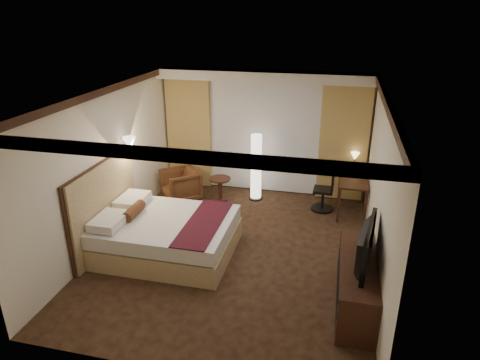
% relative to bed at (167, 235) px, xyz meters
% --- Properties ---
extents(floor, '(4.50, 5.50, 0.01)m').
position_rel_bed_xyz_m(floor, '(1.09, 0.32, -0.32)').
color(floor, black).
rests_on(floor, ground).
extents(ceiling, '(4.50, 5.50, 0.01)m').
position_rel_bed_xyz_m(ceiling, '(1.09, 0.32, 2.38)').
color(ceiling, white).
rests_on(ceiling, back_wall).
extents(back_wall, '(4.50, 0.02, 2.70)m').
position_rel_bed_xyz_m(back_wall, '(1.09, 3.07, 1.03)').
color(back_wall, white).
rests_on(back_wall, floor).
extents(left_wall, '(0.02, 5.50, 2.70)m').
position_rel_bed_xyz_m(left_wall, '(-1.16, 0.32, 1.03)').
color(left_wall, white).
rests_on(left_wall, floor).
extents(right_wall, '(0.02, 5.50, 2.70)m').
position_rel_bed_xyz_m(right_wall, '(3.34, 0.32, 1.03)').
color(right_wall, white).
rests_on(right_wall, floor).
extents(crown_molding, '(4.50, 5.50, 0.12)m').
position_rel_bed_xyz_m(crown_molding, '(1.09, 0.32, 2.32)').
color(crown_molding, black).
rests_on(crown_molding, ceiling).
extents(soffit, '(4.50, 0.50, 0.20)m').
position_rel_bed_xyz_m(soffit, '(1.09, 2.82, 2.28)').
color(soffit, white).
rests_on(soffit, ceiling).
extents(curtain_sheer, '(2.48, 0.04, 2.45)m').
position_rel_bed_xyz_m(curtain_sheer, '(1.09, 2.99, 0.93)').
color(curtain_sheer, silver).
rests_on(curtain_sheer, back_wall).
extents(curtain_left_drape, '(1.00, 0.14, 2.45)m').
position_rel_bed_xyz_m(curtain_left_drape, '(-0.61, 2.93, 0.93)').
color(curtain_left_drape, tan).
rests_on(curtain_left_drape, back_wall).
extents(curtain_right_drape, '(1.00, 0.14, 2.45)m').
position_rel_bed_xyz_m(curtain_right_drape, '(2.79, 2.93, 0.93)').
color(curtain_right_drape, tan).
rests_on(curtain_right_drape, back_wall).
extents(wall_sconce, '(0.24, 0.24, 0.24)m').
position_rel_bed_xyz_m(wall_sconce, '(-1.00, 0.86, 1.30)').
color(wall_sconce, white).
rests_on(wall_sconce, left_wall).
extents(bed, '(2.19, 1.71, 0.64)m').
position_rel_bed_xyz_m(bed, '(0.00, 0.00, 0.00)').
color(bed, white).
rests_on(bed, floor).
extents(headboard, '(0.12, 2.01, 1.50)m').
position_rel_bed_xyz_m(headboard, '(-1.11, -0.00, 0.43)').
color(headboard, '#A2835E').
rests_on(headboard, floor).
extents(armchair, '(0.98, 0.99, 0.74)m').
position_rel_bed_xyz_m(armchair, '(-0.55, 2.09, 0.05)').
color(armchair, '#462B15').
rests_on(armchair, floor).
extents(side_table, '(0.46, 0.46, 0.50)m').
position_rel_bed_xyz_m(side_table, '(0.28, 2.27, -0.07)').
color(side_table, black).
rests_on(side_table, floor).
extents(floor_lamp, '(0.31, 0.31, 1.46)m').
position_rel_bed_xyz_m(floor_lamp, '(1.03, 2.49, 0.41)').
color(floor_lamp, white).
rests_on(floor_lamp, floor).
extents(desk, '(0.55, 1.18, 0.75)m').
position_rel_bed_xyz_m(desk, '(3.04, 2.32, 0.05)').
color(desk, black).
rests_on(desk, floor).
extents(desk_lamp, '(0.18, 0.18, 0.34)m').
position_rel_bed_xyz_m(desk_lamp, '(3.04, 2.76, 0.60)').
color(desk_lamp, '#FFD899').
rests_on(desk_lamp, desk).
extents(office_chair, '(0.47, 0.47, 0.95)m').
position_rel_bed_xyz_m(office_chair, '(2.47, 2.27, 0.16)').
color(office_chair, black).
rests_on(office_chair, floor).
extents(dresser, '(0.50, 1.78, 0.69)m').
position_rel_bed_xyz_m(dresser, '(3.09, -0.69, 0.02)').
color(dresser, black).
rests_on(dresser, floor).
extents(television, '(0.83, 1.25, 0.15)m').
position_rel_bed_xyz_m(television, '(3.06, -0.69, 0.71)').
color(television, black).
rests_on(television, dresser).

